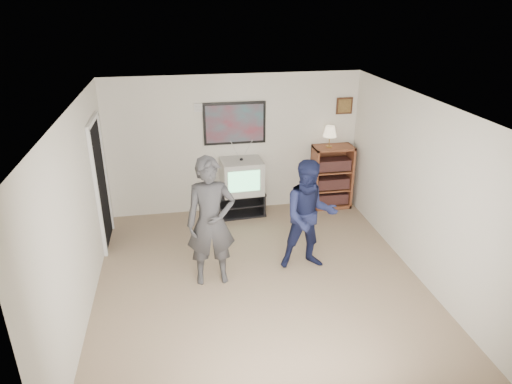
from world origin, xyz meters
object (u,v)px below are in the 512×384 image
object	(u,v)px
crt_television	(242,176)
person_tall	(211,222)
person_short	(310,216)
media_stand	(240,203)
bookshelf	(332,177)

from	to	relation	value
crt_television	person_tall	xyz separation A→B (m)	(-0.71, -2.02, 0.17)
person_tall	person_short	size ratio (longest dim) A/B	1.11
media_stand	person_tall	world-z (taller)	person_tall
person_short	person_tall	bearing A→B (deg)	-172.23
crt_television	person_tall	world-z (taller)	person_tall
crt_television	bookshelf	bearing A→B (deg)	-1.36
crt_television	person_short	distance (m)	2.03
person_tall	person_short	distance (m)	1.42
person_tall	crt_television	bearing A→B (deg)	70.49
bookshelf	person_tall	world-z (taller)	person_tall
media_stand	person_short	size ratio (longest dim) A/B	0.56
crt_television	person_short	size ratio (longest dim) A/B	0.43
bookshelf	person_tall	bearing A→B (deg)	-139.43
crt_television	bookshelf	xyz separation A→B (m)	(1.70, 0.05, -0.15)
person_tall	person_short	world-z (taller)	person_tall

